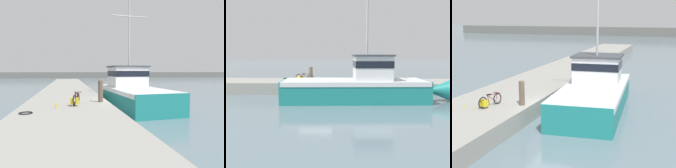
# 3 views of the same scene
# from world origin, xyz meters

# --- Properties ---
(ground_plane) EXTENTS (320.00, 320.00, 0.00)m
(ground_plane) POSITION_xyz_m (0.00, 0.00, 0.00)
(ground_plane) COLOR slate
(dock_pier) EXTENTS (5.02, 80.00, 0.95)m
(dock_pier) POSITION_xyz_m (-3.55, 0.00, 0.48)
(dock_pier) COLOR gray
(dock_pier) RESTS_ON ground_plane
(fishing_boat_main) EXTENTS (4.29, 11.93, 8.70)m
(fishing_boat_main) POSITION_xyz_m (1.56, 3.42, 1.17)
(fishing_boat_main) COLOR teal
(fishing_boat_main) RESTS_ON ground_plane
(bicycle_touring) EXTENTS (0.68, 1.68, 0.68)m
(bicycle_touring) POSITION_xyz_m (-3.09, -1.59, 1.27)
(bicycle_touring) COLOR black
(bicycle_touring) RESTS_ON dock_pier
(mooring_post) EXTENTS (0.30, 0.30, 1.32)m
(mooring_post) POSITION_xyz_m (-1.55, -0.65, 1.61)
(mooring_post) COLOR brown
(mooring_post) RESTS_ON dock_pier
(hose_coil) EXTENTS (0.59, 0.59, 0.05)m
(hose_coil) POSITION_xyz_m (-5.36, -3.62, 0.98)
(hose_coil) COLOR black
(hose_coil) RESTS_ON dock_pier
(water_bottle_on_curb) EXTENTS (0.06, 0.06, 0.25)m
(water_bottle_on_curb) POSITION_xyz_m (-4.11, -2.31, 1.08)
(water_bottle_on_curb) COLOR yellow
(water_bottle_on_curb) RESTS_ON dock_pier
(water_bottle_by_bike) EXTENTS (0.07, 0.07, 0.24)m
(water_bottle_by_bike) POSITION_xyz_m (-2.04, -0.50, 1.08)
(water_bottle_by_bike) COLOR silver
(water_bottle_by_bike) RESTS_ON dock_pier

